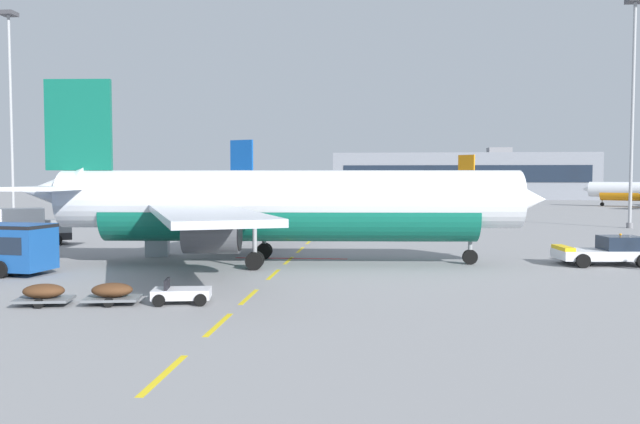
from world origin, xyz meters
TOP-DOWN VIEW (x-y plane):
  - ground at (40.00, 40.00)m, footprint 400.00×400.00m
  - apron_paint_markings at (18.00, 37.33)m, footprint 8.00×96.98m
  - airliner_foreground at (17.73, 19.11)m, footprint 34.81×34.55m
  - pushback_tug at (39.10, 20.55)m, footprint 6.23×3.61m
  - airliner_mid_left at (32.28, 103.63)m, footprint 23.36×23.55m
  - airliner_far_center at (14.28, 70.86)m, footprint 31.68×30.17m
  - fuel_service_truck at (-5.55, 28.39)m, footprint 7.25×5.63m
  - baggage_train at (12.26, 4.85)m, footprint 8.72×2.97m
  - uld_cargo_container at (8.06, 22.60)m, footprint 1.90×1.87m
  - apron_light_mast_near at (-21.42, 53.58)m, footprint 1.80×1.80m
  - apron_light_mast_far at (52.37, 52.53)m, footprint 1.80×1.80m
  - terminal_satellite at (45.93, 153.89)m, footprint 67.51×21.19m

SIDE VIEW (x-z plane):
  - ground at x=40.00m, z-range 0.00..0.00m
  - apron_paint_markings at x=18.00m, z-range 0.00..0.01m
  - baggage_train at x=12.26m, z-range -0.05..1.09m
  - uld_cargo_container at x=8.06m, z-range 0.00..1.60m
  - pushback_tug at x=39.10m, z-range -0.14..1.94m
  - fuel_service_truck at x=-5.55m, z-range 0.08..3.22m
  - airliner_mid_left at x=32.28m, z-range -1.72..8.06m
  - airliner_far_center at x=14.28m, z-range -2.03..9.49m
  - airliner_foreground at x=17.73m, z-range -2.15..10.05m
  - terminal_satellite at x=45.93m, z-range -0.78..12.83m
  - apron_light_mast_far at x=52.37m, z-range 3.07..28.68m
  - apron_light_mast_near at x=-21.42m, z-range 3.09..29.21m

